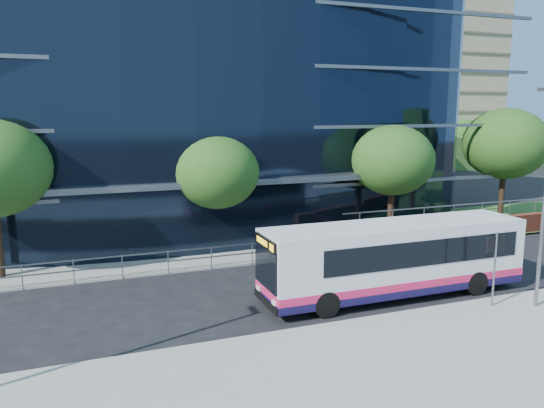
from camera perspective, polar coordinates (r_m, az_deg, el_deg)
name	(u,v)px	position (r m, az deg, el deg)	size (l,w,h in m)	color
ground	(364,310)	(20.32, 9.86, -11.22)	(200.00, 200.00, 0.00)	black
pavement_near	(455,370)	(16.58, 19.06, -16.49)	(80.00, 8.00, 0.15)	gray
kerb	(379,318)	(19.51, 11.39, -11.96)	(80.00, 0.25, 0.16)	gray
yellow_line_outer	(375,318)	(19.69, 11.07, -11.96)	(80.00, 0.08, 0.01)	gold
yellow_line_inner	(373,317)	(19.81, 10.83, -11.82)	(80.00, 0.08, 0.01)	gold
far_forecourt	(155,251)	(28.42, -12.46, -4.98)	(50.00, 8.00, 0.10)	gray
glass_office	(158,100)	(37.51, -12.15, 10.93)	(44.00, 23.10, 16.00)	black
guard_railings	(122,261)	(24.17, -15.82, -5.92)	(24.00, 0.05, 1.10)	slate
apartment_block	(356,84)	(84.57, 9.02, 12.61)	(60.00, 42.00, 30.00)	#2D511E
street_sign	(495,254)	(21.11, 22.89, -4.94)	(0.85, 0.09, 2.80)	slate
tree_far_b	(217,173)	(26.77, -5.96, 3.36)	(4.29, 4.29, 6.05)	black
tree_far_c	(393,160)	(30.43, 12.86, 4.60)	(4.62, 4.62, 6.51)	black
tree_far_d	(506,144)	(36.85, 23.82, 5.94)	(5.28, 5.28, 7.44)	black
tree_dist_e	(368,133)	(65.65, 10.26, 7.56)	(4.62, 4.62, 6.51)	black
tree_dist_f	(463,133)	(76.68, 19.85, 7.23)	(4.29, 4.29, 6.05)	black
city_bus	(397,258)	(21.67, 13.25, -5.63)	(10.90, 2.53, 2.94)	silver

